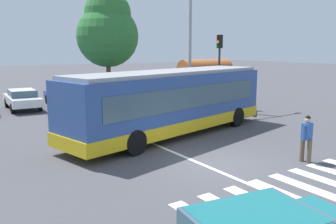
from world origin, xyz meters
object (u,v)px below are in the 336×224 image
Objects in this scene: parked_car_champagne at (126,90)px; traffic_light_far_corner at (219,59)px; background_tree_right at (108,30)px; city_transit_bus at (172,102)px; twin_arm_street_lamp at (190,15)px; parked_car_charcoal at (101,93)px; pedestrian_crossing_street at (307,136)px; parked_car_white at (22,98)px; parked_car_blue at (63,95)px; bus_stop_shelter at (205,70)px.

parked_car_champagne is 8.30m from traffic_light_far_corner.
traffic_light_far_corner is 9.38m from background_tree_right.
traffic_light_far_corner is (3.57, -7.05, 2.55)m from parked_car_champagne.
twin_arm_street_lamp reaches higher than city_transit_bus.
city_transit_bus reaches higher than parked_car_charcoal.
background_tree_right reaches higher than parked_car_charcoal.
background_tree_right reaches higher than pedestrian_crossing_street.
pedestrian_crossing_street is 0.38× the size of parked_car_white.
twin_arm_street_lamp is (5.54, 5.98, 4.65)m from city_transit_bus.
parked_car_blue and parked_car_champagne have the same top height.
traffic_light_far_corner is at bearing 34.26° from city_transit_bus.
parked_car_champagne is at bearing 2.63° from parked_car_blue.
traffic_light_far_corner reaches higher than bus_stop_shelter.
parked_car_blue is 0.92× the size of traffic_light_far_corner.
background_tree_right is (2.58, 12.79, 3.90)m from city_transit_bus.
parked_car_blue is 6.31m from background_tree_right.
parked_car_champagne is (2.45, 0.58, 0.00)m from parked_car_charcoal.
parked_car_champagne is 4.92m from background_tree_right.
parked_car_blue and parked_car_charcoal have the same top height.
parked_car_white is 5.58m from parked_car_charcoal.
pedestrian_crossing_street is at bearing -88.44° from parked_car_charcoal.
bus_stop_shelter is (6.21, 13.38, 1.45)m from pedestrian_crossing_street.
background_tree_right is at bearing 78.59° from city_transit_bus.
bus_stop_shelter is 0.50× the size of background_tree_right.
background_tree_right reaches higher than parked_car_champagne.
parked_car_white and parked_car_charcoal have the same top height.
twin_arm_street_lamp is at bearing 149.38° from traffic_light_far_corner.
bus_stop_shelter is (4.24, -4.72, 1.65)m from parked_car_champagne.
pedestrian_crossing_street is at bearing -116.62° from traffic_light_far_corner.
pedestrian_crossing_street is 0.17× the size of twin_arm_street_lamp.
parked_car_charcoal is 0.54× the size of background_tree_right.
bus_stop_shelter is (7.95, 7.29, 0.83)m from city_transit_bus.
parked_car_charcoal is 1.07× the size of bus_stop_shelter.
pedestrian_crossing_street is 18.15m from parked_car_blue.
background_tree_right is (-2.96, 6.80, -0.75)m from twin_arm_street_lamp.
city_transit_bus is at bearing -69.57° from parked_car_white.
parked_car_white is 1.00× the size of parked_car_blue.
background_tree_right reaches higher than parked_car_white.
parked_car_charcoal is 9.20m from traffic_light_far_corner.
parked_car_charcoal is 0.99× the size of parked_car_champagne.
bus_stop_shelter is (12.27, -4.29, 1.65)m from parked_car_white.
parked_car_white is at bearing 110.43° from city_transit_bus.
pedestrian_crossing_street is at bearing -107.46° from twin_arm_street_lamp.
city_transit_bus is 2.36× the size of traffic_light_far_corner.
city_transit_bus is 13.61m from background_tree_right.
traffic_light_far_corner is 2.59m from bus_stop_shelter.
parked_car_champagne is at bearing 106.91° from twin_arm_street_lamp.
parked_car_white is at bearing 160.71° from bus_stop_shelter.
traffic_light_far_corner is 0.48× the size of twin_arm_street_lamp.
twin_arm_street_lamp reaches higher than parked_car_blue.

